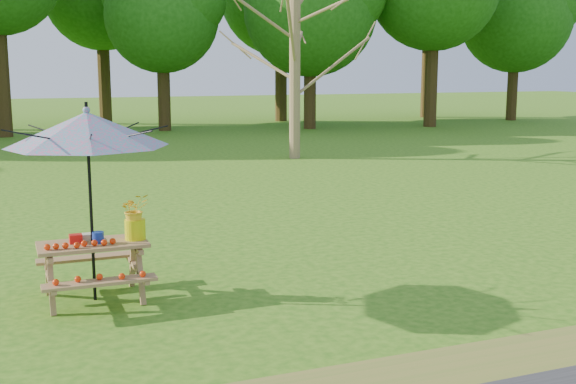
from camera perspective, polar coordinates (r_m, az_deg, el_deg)
name	(u,v)px	position (r m, az deg, el deg)	size (l,w,h in m)	color
ground	(64,318)	(8.12, -17.30, -9.47)	(120.00, 120.00, 0.00)	#2C6613
picnic_table	(94,272)	(8.52, -15.08, -6.14)	(1.20, 1.32, 0.67)	olive
patio_umbrella	(87,129)	(8.24, -15.58, 4.78)	(1.90, 1.90, 2.25)	black
produce_bins	(88,238)	(8.46, -15.51, -3.50)	(0.37, 0.36, 0.13)	red
tomatoes_row	(80,244)	(8.24, -16.08, -4.00)	(0.77, 0.13, 0.07)	#EF3008
flower_bucket	(135,215)	(8.43, -12.03, -1.81)	(0.38, 0.35, 0.53)	#D7D80B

